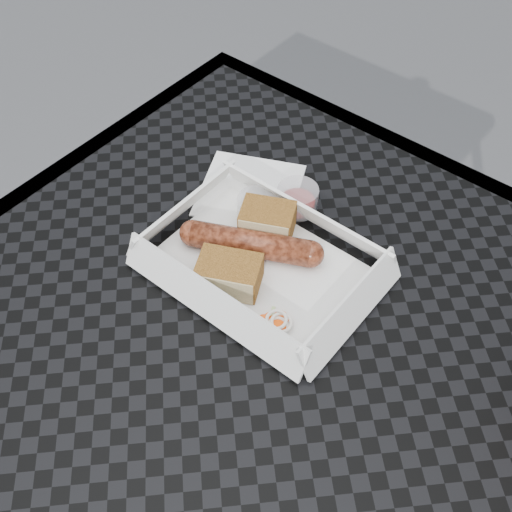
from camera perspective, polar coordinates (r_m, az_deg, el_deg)
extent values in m
cube|color=black|center=(0.65, 0.53, -10.33)|extent=(0.80, 0.80, 0.01)
cube|color=black|center=(0.88, 16.55, 7.06)|extent=(0.80, 0.03, 0.03)
cube|color=black|center=(0.86, -20.15, 4.34)|extent=(0.03, 0.80, 0.03)
cylinder|color=black|center=(1.24, -2.10, 0.92)|extent=(0.03, 0.03, 0.73)
cube|color=white|center=(0.72, 0.50, -0.96)|extent=(0.22, 0.15, 0.00)
cylinder|color=brown|center=(0.72, -0.46, 1.12)|extent=(0.14, 0.09, 0.03)
sphere|color=brown|center=(0.71, 4.86, 0.17)|extent=(0.03, 0.03, 0.03)
sphere|color=brown|center=(0.73, -5.64, 2.02)|extent=(0.03, 0.03, 0.03)
cube|color=brown|center=(0.73, 1.01, 3.12)|extent=(0.07, 0.06, 0.04)
cube|color=brown|center=(0.69, -2.41, -1.57)|extent=(0.08, 0.07, 0.03)
cylinder|color=#FF520B|center=(0.67, 1.60, -5.42)|extent=(0.02, 0.02, 0.00)
torus|color=white|center=(0.67, 1.83, -6.08)|extent=(0.02, 0.02, 0.00)
cube|color=#B2D17F|center=(0.67, 2.45, -5.78)|extent=(0.02, 0.02, 0.00)
cube|color=white|center=(0.80, -0.56, 5.90)|extent=(0.16, 0.16, 0.00)
cylinder|color=maroon|center=(0.77, 3.71, 5.12)|extent=(0.05, 0.05, 0.03)
cylinder|color=silver|center=(0.76, 0.19, 4.26)|extent=(0.05, 0.05, 0.03)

